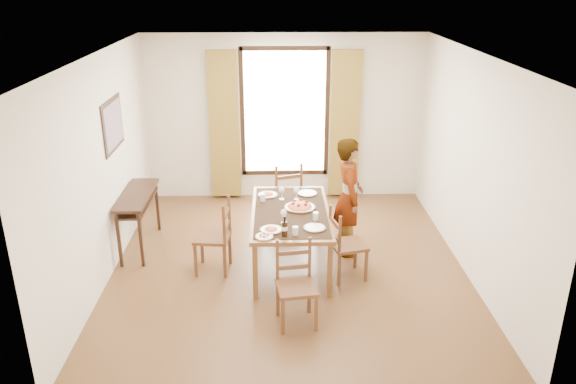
{
  "coord_description": "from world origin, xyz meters",
  "views": [
    {
      "loc": [
        -0.17,
        -6.44,
        3.58
      ],
      "look_at": [
        -0.01,
        0.1,
        1.0
      ],
      "focal_mm": 35.0,
      "sensor_mm": 36.0,
      "label": 1
    }
  ],
  "objects_px": {
    "console_table": "(137,201)",
    "man": "(349,197)",
    "dining_table": "(291,215)",
    "pasta_platter": "(300,205)"
  },
  "relations": [
    {
      "from": "console_table",
      "to": "man",
      "type": "bearing_deg",
      "value": -4.05
    },
    {
      "from": "console_table",
      "to": "dining_table",
      "type": "bearing_deg",
      "value": -14.5
    },
    {
      "from": "pasta_platter",
      "to": "console_table",
      "type": "bearing_deg",
      "value": 168.1
    },
    {
      "from": "console_table",
      "to": "man",
      "type": "xyz_separation_m",
      "value": [
        2.83,
        -0.2,
        0.12
      ]
    },
    {
      "from": "console_table",
      "to": "dining_table",
      "type": "relative_size",
      "value": 0.68
    },
    {
      "from": "dining_table",
      "to": "pasta_platter",
      "type": "xyz_separation_m",
      "value": [
        0.12,
        0.07,
        0.11
      ]
    },
    {
      "from": "console_table",
      "to": "pasta_platter",
      "type": "distance_m",
      "value": 2.23
    },
    {
      "from": "dining_table",
      "to": "pasta_platter",
      "type": "relative_size",
      "value": 4.41
    },
    {
      "from": "pasta_platter",
      "to": "man",
      "type": "bearing_deg",
      "value": 21.4
    },
    {
      "from": "dining_table",
      "to": "pasta_platter",
      "type": "height_order",
      "value": "pasta_platter"
    }
  ]
}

